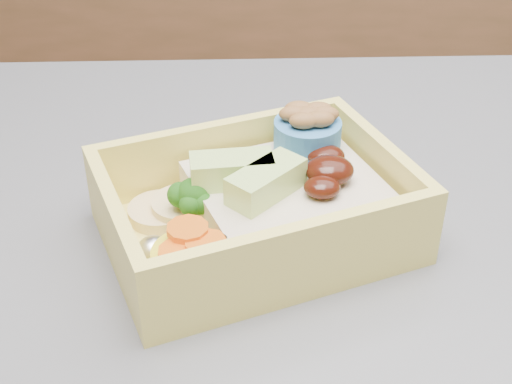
{
  "coord_description": "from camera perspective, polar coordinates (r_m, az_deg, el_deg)",
  "views": [
    {
      "loc": [
        0.17,
        -0.31,
        1.19
      ],
      "look_at": [
        0.18,
        0.04,
        0.95
      ],
      "focal_mm": 50.0,
      "sensor_mm": 36.0,
      "label": 1
    }
  ],
  "objects": [
    {
      "name": "bento_box",
      "position": [
        0.43,
        0.58,
        -0.98
      ],
      "size": [
        0.21,
        0.18,
        0.07
      ],
      "rotation": [
        0.0,
        0.0,
        0.36
      ],
      "color": "#F1DE63",
      "rests_on": "island"
    }
  ]
}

